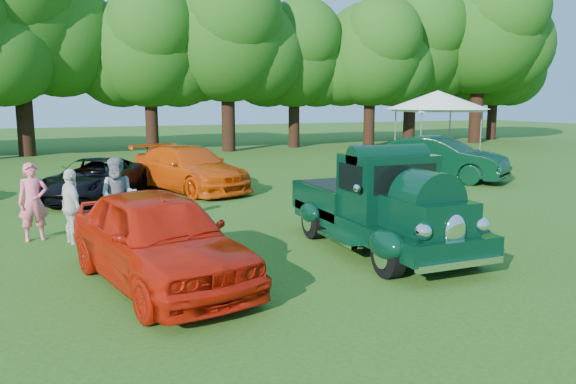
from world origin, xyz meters
name	(u,v)px	position (x,y,z in m)	size (l,w,h in m)	color
ground	(302,260)	(0.00, 0.00, 0.00)	(120.00, 120.00, 0.00)	#284D12
hero_pickup	(381,208)	(1.86, 0.13, 0.88)	(2.42, 5.20, 2.03)	black
red_convertible	(159,238)	(-2.85, -0.40, 0.81)	(1.92, 4.76, 1.62)	#B61607
back_car_black	(94,179)	(-3.28, 8.80, 0.64)	(2.14, 4.64, 1.29)	black
back_car_orange	(189,169)	(-0.12, 9.37, 0.77)	(2.15, 5.28, 1.53)	#D44207
back_car_blue	(366,166)	(5.75, 7.37, 0.81)	(1.92, 4.77, 1.62)	navy
back_car_green	(439,158)	(9.49, 8.17, 0.85)	(1.80, 5.17, 1.70)	black
spectator_pink	(33,202)	(-4.90, 3.74, 0.88)	(0.64, 0.42, 1.76)	#F2637B
spectator_grey	(119,196)	(-3.07, 3.69, 0.90)	(0.88, 0.68, 1.81)	gray
spectator_white	(72,206)	(-4.12, 3.12, 0.83)	(0.97, 0.40, 1.65)	silver
canopy_tent	(438,100)	(12.30, 12.06, 3.09)	(5.55, 5.55, 3.56)	white
tree_line	(129,32)	(-0.12, 23.72, 6.89)	(61.99, 10.96, 12.39)	#311B10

